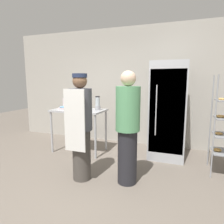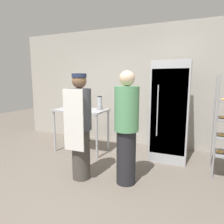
{
  "view_description": "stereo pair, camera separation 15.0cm",
  "coord_description": "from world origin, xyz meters",
  "px_view_note": "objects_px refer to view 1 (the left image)",
  "views": [
    {
      "loc": [
        1.15,
        -2.29,
        1.52
      ],
      "look_at": [
        0.05,
        0.72,
        1.01
      ],
      "focal_mm": 32.0,
      "sensor_mm": 36.0,
      "label": 1
    },
    {
      "loc": [
        1.29,
        -2.23,
        1.52
      ],
      "look_at": [
        0.05,
        0.72,
        1.01
      ],
      "focal_mm": 32.0,
      "sensor_mm": 36.0,
      "label": 2
    }
  ],
  "objects_px": {
    "person_baker": "(81,126)",
    "person_customer": "(128,128)",
    "blender_pitcher": "(98,104)",
    "refrigerator": "(168,111)",
    "donut_box": "(66,108)"
  },
  "relations": [
    {
      "from": "blender_pitcher",
      "to": "person_customer",
      "type": "bearing_deg",
      "value": -47.65
    },
    {
      "from": "donut_box",
      "to": "blender_pitcher",
      "type": "xyz_separation_m",
      "value": [
        0.64,
        0.21,
        0.08
      ]
    },
    {
      "from": "blender_pitcher",
      "to": "refrigerator",
      "type": "bearing_deg",
      "value": 8.87
    },
    {
      "from": "donut_box",
      "to": "person_customer",
      "type": "distance_m",
      "value": 1.77
    },
    {
      "from": "person_customer",
      "to": "donut_box",
      "type": "bearing_deg",
      "value": 152.6
    },
    {
      "from": "donut_box",
      "to": "blender_pitcher",
      "type": "bearing_deg",
      "value": 18.05
    },
    {
      "from": "refrigerator",
      "to": "blender_pitcher",
      "type": "height_order",
      "value": "refrigerator"
    },
    {
      "from": "donut_box",
      "to": "person_baker",
      "type": "xyz_separation_m",
      "value": [
        0.88,
        -0.95,
        -0.12
      ]
    },
    {
      "from": "refrigerator",
      "to": "person_customer",
      "type": "relative_size",
      "value": 1.13
    },
    {
      "from": "refrigerator",
      "to": "person_baker",
      "type": "xyz_separation_m",
      "value": [
        -1.15,
        -1.37,
        -0.09
      ]
    },
    {
      "from": "blender_pitcher",
      "to": "person_baker",
      "type": "height_order",
      "value": "person_baker"
    },
    {
      "from": "donut_box",
      "to": "person_customer",
      "type": "bearing_deg",
      "value": -27.4
    },
    {
      "from": "person_baker",
      "to": "person_customer",
      "type": "xyz_separation_m",
      "value": [
        0.69,
        0.14,
        0.0
      ]
    },
    {
      "from": "refrigerator",
      "to": "person_baker",
      "type": "height_order",
      "value": "refrigerator"
    },
    {
      "from": "refrigerator",
      "to": "person_customer",
      "type": "xyz_separation_m",
      "value": [
        -0.46,
        -1.24,
        -0.09
      ]
    }
  ]
}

